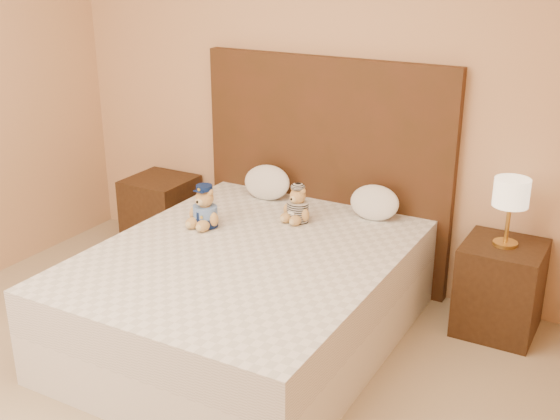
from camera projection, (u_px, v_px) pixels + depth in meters
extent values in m
cube|color=tan|center=(330.00, 79.00, 4.51)|extent=(4.00, 0.04, 2.70)
cube|color=white|center=(247.00, 314.00, 4.08)|extent=(1.60, 2.00, 0.30)
cube|color=white|center=(247.00, 271.00, 3.98)|extent=(1.60, 2.00, 0.25)
cube|color=#462415|center=(325.00, 170.00, 4.69)|extent=(1.75, 0.08, 1.50)
cube|color=#382212|center=(161.00, 213.00, 5.25)|extent=(0.45, 0.45, 0.55)
cube|color=#382212|center=(500.00, 288.00, 4.11)|extent=(0.45, 0.45, 0.55)
cylinder|color=gold|center=(505.00, 243.00, 4.01)|extent=(0.14, 0.14, 0.02)
cylinder|color=gold|center=(508.00, 222.00, 3.97)|extent=(0.02, 0.02, 0.26)
cylinder|color=#FAEBC4|center=(512.00, 192.00, 3.90)|extent=(0.20, 0.20, 0.16)
ellipsoid|color=white|center=(267.00, 181.00, 4.73)|extent=(0.34, 0.22, 0.24)
ellipsoid|color=white|center=(375.00, 201.00, 4.38)|extent=(0.32, 0.21, 0.23)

